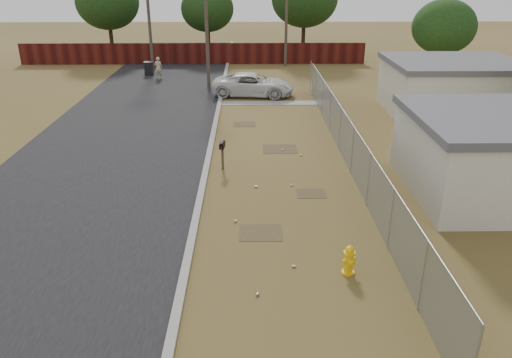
{
  "coord_description": "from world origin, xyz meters",
  "views": [
    {
      "loc": [
        -1.17,
        -19.23,
        8.06
      ],
      "look_at": [
        -0.93,
        -3.11,
        1.1
      ],
      "focal_mm": 35.0,
      "sensor_mm": 36.0,
      "label": 1
    }
  ],
  "objects_px": {
    "fire_hydrant": "(349,260)",
    "pickup_truck": "(253,85)",
    "mailbox": "(222,147)",
    "trash_bin": "(149,68)",
    "pedestrian": "(158,68)"
  },
  "relations": [
    {
      "from": "fire_hydrant",
      "to": "mailbox",
      "type": "relative_size",
      "value": 0.73
    },
    {
      "from": "fire_hydrant",
      "to": "pickup_truck",
      "type": "height_order",
      "value": "pickup_truck"
    },
    {
      "from": "fire_hydrant",
      "to": "pedestrian",
      "type": "distance_m",
      "value": 28.13
    },
    {
      "from": "pedestrian",
      "to": "mailbox",
      "type": "bearing_deg",
      "value": 109.6
    },
    {
      "from": "fire_hydrant",
      "to": "trash_bin",
      "type": "xyz_separation_m",
      "value": [
        -10.64,
        27.68,
        0.1
      ]
    },
    {
      "from": "fire_hydrant",
      "to": "pickup_truck",
      "type": "xyz_separation_m",
      "value": [
        -2.47,
        20.85,
        0.31
      ]
    },
    {
      "from": "fire_hydrant",
      "to": "trash_bin",
      "type": "relative_size",
      "value": 0.88
    },
    {
      "from": "mailbox",
      "to": "trash_bin",
      "type": "relative_size",
      "value": 1.2
    },
    {
      "from": "pickup_truck",
      "to": "pedestrian",
      "type": "height_order",
      "value": "pedestrian"
    },
    {
      "from": "fire_hydrant",
      "to": "pedestrian",
      "type": "height_order",
      "value": "pedestrian"
    },
    {
      "from": "trash_bin",
      "to": "pickup_truck",
      "type": "bearing_deg",
      "value": -39.87
    },
    {
      "from": "pedestrian",
      "to": "trash_bin",
      "type": "bearing_deg",
      "value": -49.33
    },
    {
      "from": "mailbox",
      "to": "trash_bin",
      "type": "xyz_separation_m",
      "value": [
        -6.74,
        19.81,
        -0.46
      ]
    },
    {
      "from": "fire_hydrant",
      "to": "trash_bin",
      "type": "height_order",
      "value": "trash_bin"
    },
    {
      "from": "pickup_truck",
      "to": "trash_bin",
      "type": "bearing_deg",
      "value": 57.45
    }
  ]
}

